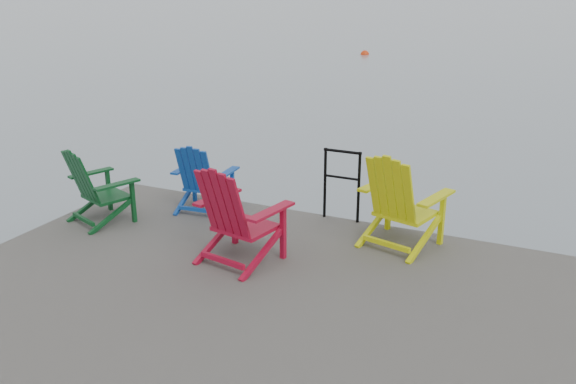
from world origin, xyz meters
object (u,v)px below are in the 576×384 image
at_px(chair_green, 96,186).
at_px(chair_red, 237,214).
at_px(buoy_b, 365,55).
at_px(chair_yellow, 400,200).
at_px(chair_blue, 202,177).
at_px(handrail, 342,178).

xyz_separation_m(chair_green, chair_red, (2.10, -0.27, 0.07)).
bearing_deg(buoy_b, chair_green, -80.18).
relative_size(chair_red, buoy_b, 2.69).
bearing_deg(chair_green, chair_red, 13.49).
xyz_separation_m(chair_green, chair_yellow, (3.53, 0.84, 0.07)).
xyz_separation_m(chair_blue, buoy_b, (-4.88, 21.81, -0.96)).
height_order(handrail, chair_green, chair_green).
xyz_separation_m(chair_blue, chair_yellow, (2.58, -0.02, 0.09)).
distance_m(chair_green, chair_red, 2.12).
distance_m(chair_blue, chair_red, 1.61).
relative_size(handrail, chair_red, 0.84).
xyz_separation_m(chair_yellow, buoy_b, (-7.46, 21.83, -1.05)).
xyz_separation_m(chair_red, chair_yellow, (1.43, 1.11, 0.01)).
bearing_deg(buoy_b, handrail, -72.81).
xyz_separation_m(chair_green, buoy_b, (-3.92, 22.67, -0.98)).
bearing_deg(handrail, chair_red, -109.80).
relative_size(chair_blue, chair_yellow, 0.83).
bearing_deg(chair_green, chair_yellow, 34.14).
bearing_deg(chair_green, handrail, 47.18).
relative_size(chair_blue, buoy_b, 2.25).
bearing_deg(chair_red, chair_yellow, 48.72).
bearing_deg(chair_yellow, handrail, 165.18).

